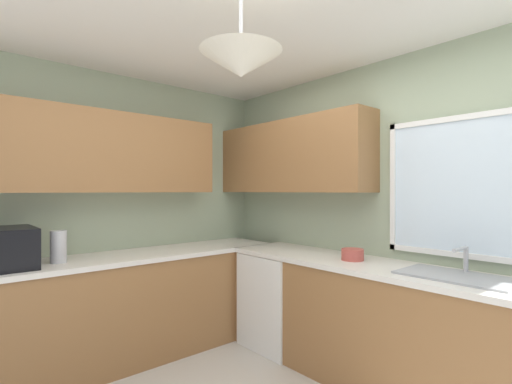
% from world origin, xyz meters
% --- Properties ---
extents(room_shell, '(4.02, 3.34, 2.61)m').
position_xyz_m(room_shell, '(-0.80, 0.53, 1.81)').
color(room_shell, '#9EAD8E').
rests_on(room_shell, ground_plane).
extents(counter_run_left, '(0.65, 2.95, 0.91)m').
position_xyz_m(counter_run_left, '(-1.64, 0.00, 0.46)').
color(counter_run_left, olive).
rests_on(counter_run_left, ground_plane).
extents(counter_run_back, '(3.11, 0.65, 0.91)m').
position_xyz_m(counter_run_back, '(0.21, 1.30, 0.46)').
color(counter_run_back, olive).
rests_on(counter_run_back, ground_plane).
extents(dishwasher, '(0.60, 0.60, 0.87)m').
position_xyz_m(dishwasher, '(-0.98, 1.27, 0.43)').
color(dishwasher, white).
rests_on(dishwasher, ground_plane).
extents(microwave, '(0.48, 0.36, 0.29)m').
position_xyz_m(microwave, '(-1.64, -0.84, 1.06)').
color(microwave, black).
rests_on(microwave, counter_run_left).
extents(kettle, '(0.12, 0.12, 0.25)m').
position_xyz_m(kettle, '(-1.62, -0.50, 1.03)').
color(kettle, '#B7B7BC').
rests_on(kettle, counter_run_left).
extents(sink_assembly, '(0.67, 0.40, 0.19)m').
position_xyz_m(sink_assembly, '(0.58, 1.31, 0.92)').
color(sink_assembly, '#9EA0A5').
rests_on(sink_assembly, counter_run_back).
extents(bowl, '(0.18, 0.18, 0.09)m').
position_xyz_m(bowl, '(-0.20, 1.30, 0.96)').
color(bowl, '#B74C42').
rests_on(bowl, counter_run_back).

